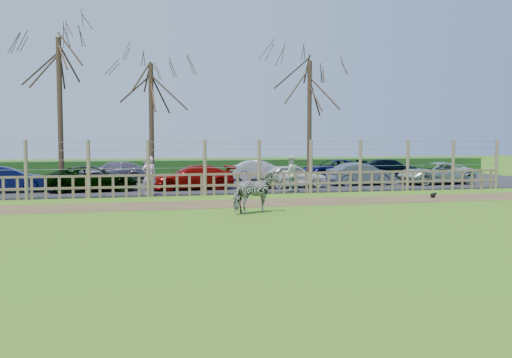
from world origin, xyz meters
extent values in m
plane|color=#649D2A|center=(0.00, 0.00, 0.00)|extent=(120.00, 120.00, 0.00)
cube|color=brown|center=(0.00, 4.50, 0.01)|extent=(34.00, 2.80, 0.01)
cube|color=#232326|center=(0.00, 14.50, 0.02)|extent=(44.00, 13.00, 0.04)
cube|color=#1E4716|center=(0.00, 21.50, 0.55)|extent=(46.00, 2.00, 1.10)
cube|color=brown|center=(0.00, 8.00, 0.45)|extent=(30.00, 0.06, 0.10)
cube|color=brown|center=(0.00, 8.00, 0.95)|extent=(30.00, 0.06, 0.10)
cylinder|color=brown|center=(-7.50, 8.00, 1.25)|extent=(0.16, 0.16, 2.50)
cylinder|color=brown|center=(-5.00, 8.00, 1.25)|extent=(0.16, 0.16, 2.50)
cylinder|color=brown|center=(-2.50, 8.00, 1.25)|extent=(0.16, 0.16, 2.50)
cylinder|color=brown|center=(0.00, 8.00, 1.25)|extent=(0.16, 0.16, 2.50)
cylinder|color=brown|center=(2.50, 8.00, 1.25)|extent=(0.16, 0.16, 2.50)
cylinder|color=brown|center=(5.00, 8.00, 1.25)|extent=(0.16, 0.16, 2.50)
cylinder|color=brown|center=(7.50, 8.00, 1.25)|extent=(0.16, 0.16, 2.50)
cylinder|color=brown|center=(10.00, 8.00, 1.25)|extent=(0.16, 0.16, 2.50)
cylinder|color=brown|center=(12.50, 8.00, 1.25)|extent=(0.16, 0.16, 2.50)
cylinder|color=brown|center=(15.00, 8.00, 1.25)|extent=(0.16, 0.16, 2.50)
cylinder|color=gray|center=(0.00, 8.00, 1.25)|extent=(30.00, 0.02, 0.02)
cylinder|color=gray|center=(0.00, 8.00, 1.65)|extent=(30.00, 0.02, 0.02)
cylinder|color=gray|center=(0.00, 8.00, 2.05)|extent=(30.00, 0.02, 0.02)
cylinder|color=gray|center=(0.00, 8.00, 2.40)|extent=(30.00, 0.02, 0.02)
cylinder|color=#3D2B1E|center=(-6.50, 12.50, 3.75)|extent=(0.26, 0.26, 7.50)
cylinder|color=#3D2B1E|center=(-2.00, 13.50, 3.25)|extent=(0.26, 0.26, 6.50)
cylinder|color=#3D2B1E|center=(7.00, 14.00, 3.50)|extent=(0.26, 0.26, 7.00)
imported|color=gray|center=(0.75, 1.42, 0.73)|extent=(1.90, 1.51, 1.46)
imported|color=silver|center=(-2.43, 8.53, 0.90)|extent=(0.71, 0.55, 1.72)
imported|color=silver|center=(4.18, 8.54, 0.90)|extent=(0.93, 0.77, 1.72)
sphere|color=black|center=(9.38, 4.64, 0.11)|extent=(0.22, 0.22, 0.22)
sphere|color=black|center=(9.51, 4.64, 0.18)|extent=(0.11, 0.11, 0.11)
imported|color=#0A0E44|center=(-8.81, 11.23, 0.64)|extent=(3.76, 1.67, 1.20)
imported|color=black|center=(-4.93, 11.00, 0.64)|extent=(4.46, 2.32, 1.20)
imported|color=#940A06|center=(-0.21, 10.77, 0.64)|extent=(4.25, 1.98, 1.20)
imported|color=white|center=(4.94, 10.63, 0.64)|extent=(3.57, 1.53, 1.20)
imported|color=#4F5969|center=(9.03, 11.28, 0.64)|extent=(3.68, 1.38, 1.20)
imported|color=#ABC1B5|center=(13.35, 11.00, 0.64)|extent=(4.43, 2.24, 1.20)
imported|color=#5C5469|center=(-4.09, 16.29, 0.64)|extent=(4.18, 1.79, 1.20)
imported|color=beige|center=(4.70, 16.33, 0.64)|extent=(3.72, 1.52, 1.20)
imported|color=#0C1043|center=(9.43, 16.37, 0.64)|extent=(4.55, 2.57, 1.20)
imported|color=black|center=(13.24, 16.13, 0.64)|extent=(4.28, 2.08, 1.20)
camera|label=1|loc=(-3.86, -17.24, 2.52)|focal=40.00mm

